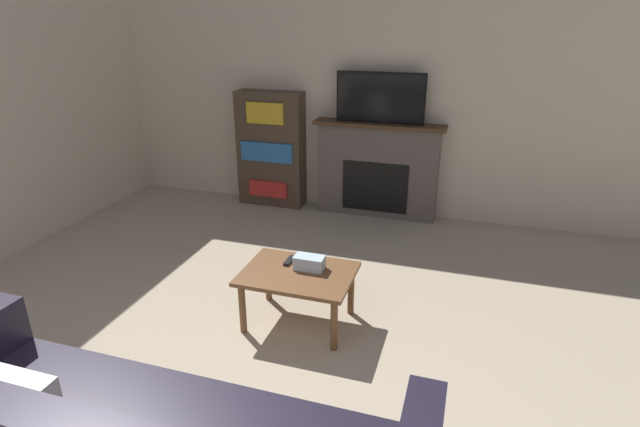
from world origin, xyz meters
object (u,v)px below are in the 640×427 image
at_px(coffee_table, 298,279).
at_px(bookshelf, 271,149).
at_px(tv, 380,98).
at_px(fireplace, 377,169).

height_order(coffee_table, bookshelf, bookshelf).
bearing_deg(tv, bookshelf, -179.88).
bearing_deg(coffee_table, fireplace, 87.26).
distance_m(fireplace, tv, 0.80).
distance_m(coffee_table, bookshelf, 2.61).
distance_m(tv, bookshelf, 1.44).
bearing_deg(bookshelf, tv, 0.12).
height_order(tv, bookshelf, tv).
distance_m(tv, coffee_table, 2.51).
relative_size(tv, bookshelf, 0.71).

